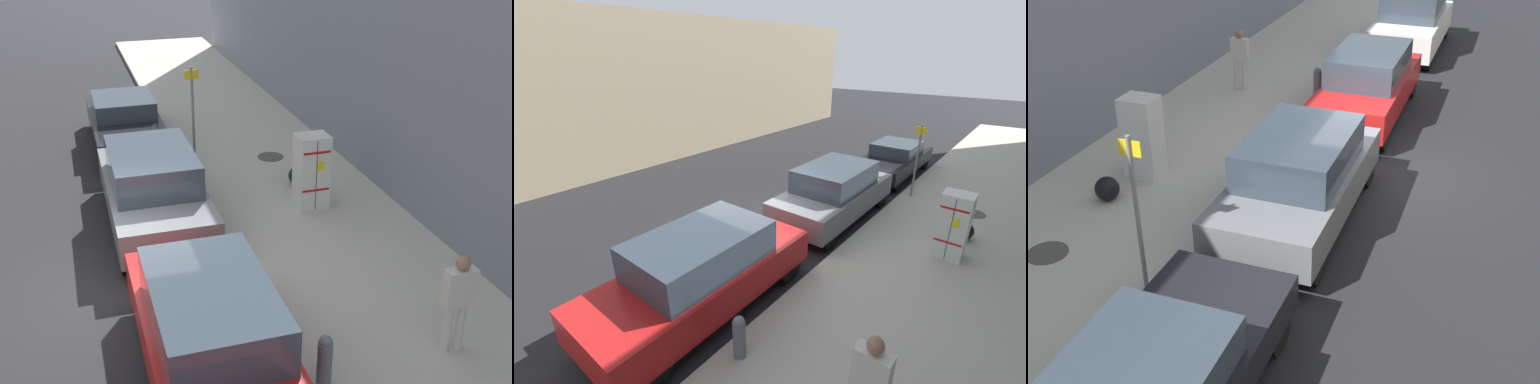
# 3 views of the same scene
# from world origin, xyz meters

# --- Properties ---
(ground_plane) EXTENTS (80.00, 80.00, 0.00)m
(ground_plane) POSITION_xyz_m (0.00, 0.00, 0.00)
(ground_plane) COLOR black
(sidewalk_slab) EXTENTS (4.28, 44.00, 0.15)m
(sidewalk_slab) POSITION_xyz_m (-4.32, 0.00, 0.08)
(sidewalk_slab) COLOR #B2ADA0
(sidewalk_slab) RESTS_ON ground
(discarded_refrigerator) EXTENTS (0.70, 0.60, 1.69)m
(discarded_refrigerator) POSITION_xyz_m (-4.51, -2.13, 1.00)
(discarded_refrigerator) COLOR silver
(discarded_refrigerator) RESTS_ON sidewalk_slab
(manhole_cover) EXTENTS (0.70, 0.70, 0.02)m
(manhole_cover) POSITION_xyz_m (-4.59, -5.25, 0.16)
(manhole_cover) COLOR #47443F
(manhole_cover) RESTS_ON sidewalk_slab
(street_sign_post) EXTENTS (0.36, 0.07, 2.56)m
(street_sign_post) POSITION_xyz_m (-2.55, -5.46, 1.59)
(street_sign_post) COLOR slate
(street_sign_post) RESTS_ON sidewalk_slab
(fire_hydrant) EXTENTS (0.22, 0.22, 0.82)m
(fire_hydrant) POSITION_xyz_m (-2.53, 3.40, 0.57)
(fire_hydrant) COLOR slate
(fire_hydrant) RESTS_ON sidewalk_slab
(trash_bag) EXTENTS (0.48, 0.48, 0.48)m
(trash_bag) POSITION_xyz_m (-4.65, -3.32, 0.39)
(trash_bag) COLOR black
(trash_bag) RESTS_ON sidewalk_slab
(pedestrian_walking_far) EXTENTS (0.48, 0.22, 1.65)m
(pedestrian_walking_far) POSITION_xyz_m (-4.70, 3.27, 1.10)
(pedestrian_walking_far) COLOR beige
(pedestrian_walking_far) RESTS_ON sidewalk_slab
(parked_suv_gray) EXTENTS (1.95, 4.67, 1.74)m
(parked_suv_gray) POSITION_xyz_m (-1.03, -2.51, 0.89)
(parked_suv_gray) COLOR slate
(parked_suv_gray) RESTS_ON ground
(parked_suv_red) EXTENTS (1.86, 4.85, 1.75)m
(parked_suv_red) POSITION_xyz_m (-1.03, 2.86, 0.91)
(parked_suv_red) COLOR red
(parked_suv_red) RESTS_ON ground
(parked_van_white) EXTENTS (2.00, 5.08, 2.12)m
(parked_van_white) POSITION_xyz_m (-1.03, 9.11, 1.04)
(parked_van_white) COLOR silver
(parked_van_white) RESTS_ON ground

